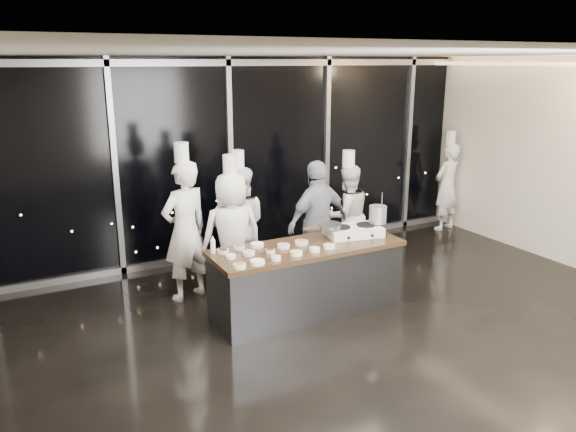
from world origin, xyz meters
The scene contains 15 objects.
ground centered at (0.00, 0.00, 0.00)m, with size 9.00×9.00×0.00m, color black.
room_shell centered at (0.18, 0.00, 2.25)m, with size 9.02×7.02×3.21m.
window_wall centered at (0.00, 3.43, 1.60)m, with size 8.90×0.11×3.20m.
demo_counter centered at (0.00, 0.90, 0.45)m, with size 2.46×0.86×0.90m.
stove centered at (0.75, 0.99, 0.96)m, with size 0.79×0.57×0.14m.
frying_pan centered at (0.41, 1.05, 1.07)m, with size 0.56×0.36×0.05m.
stock_pot centered at (1.10, 0.94, 1.16)m, with size 0.23×0.23×0.23m, color #B2B2B5.
prep_bowls centered at (-0.53, 0.85, 0.93)m, with size 1.39×0.73×0.05m.
squeeze_bottle centered at (-1.14, 1.18, 1.00)m, with size 0.06×0.06×0.22m.
chef_far_left centered at (-1.20, 2.06, 0.97)m, with size 0.80×0.65×2.13m.
chef_left centered at (-0.61, 1.89, 0.87)m, with size 0.89×0.63×1.95m.
chef_center centered at (-0.35, 2.26, 0.86)m, with size 1.01×0.91×1.94m.
guest centered at (0.65, 1.72, 0.90)m, with size 1.12×0.63×1.80m.
chef_right centered at (1.43, 2.16, 0.81)m, with size 0.81×0.65×1.82m.
chef_side centered at (4.17, 2.89, 0.85)m, with size 0.67×0.52×1.88m.
Camera 1 is at (-3.31, -4.88, 3.14)m, focal length 35.00 mm.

